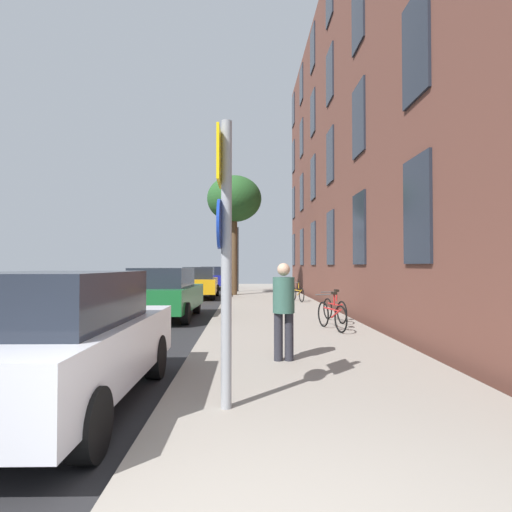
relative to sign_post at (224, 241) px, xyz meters
The scene contains 15 objects.
ground_plane 12.67m from the sign_post, 99.95° to the left, with size 41.80×41.80×0.00m, color #332D28.
road_asphalt 13.19m from the sign_post, 109.07° to the left, with size 7.00×38.00×0.01m, color #232326.
sidewalk 12.55m from the sign_post, 83.80° to the left, with size 4.20×38.00×0.12m, color gray.
building_facade 13.47m from the sign_post, 71.61° to the left, with size 0.56×27.00×14.16m.
sign_post is the anchor object (origin of this frame).
traffic_light 20.75m from the sign_post, 90.85° to the left, with size 0.43×0.24×3.93m.
tree_near 18.17m from the sign_post, 91.09° to the left, with size 2.95×2.95×6.48m.
bicycle_0 6.22m from the sign_post, 66.81° to the left, with size 0.53×1.62×0.94m.
bicycle_1 7.73m from the sign_post, 68.51° to the left, with size 0.48×1.59×0.91m.
bicycle_2 14.03m from the sign_post, 79.35° to the left, with size 0.51×1.64×0.91m.
pedestrian_0 2.61m from the sign_post, 68.83° to the left, with size 0.50×0.50×1.62m.
car_0 2.26m from the sign_post, behind, with size 1.86×4.15×1.62m.
car_1 8.98m from the sign_post, 105.18° to the left, with size 2.05×4.31×1.62m.
car_2 17.10m from the sign_post, 97.11° to the left, with size 1.92×4.45×1.62m.
car_3 25.37m from the sign_post, 94.58° to the left, with size 1.84×4.29×1.62m.
Camera 1 is at (-0.01, -1.97, 1.70)m, focal length 29.10 mm.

